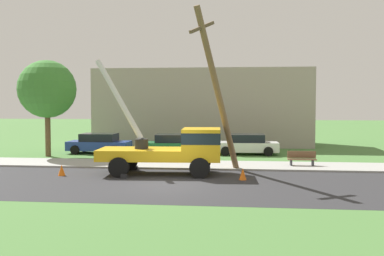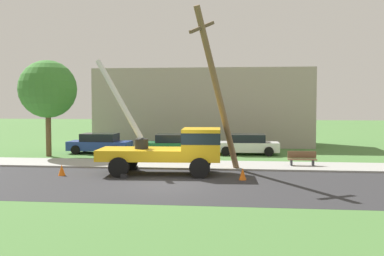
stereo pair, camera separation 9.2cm
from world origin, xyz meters
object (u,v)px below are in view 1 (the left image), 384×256
object	(u,v)px
traffic_cone_ahead	(243,174)
parked_sedan_white	(246,144)
roadside_tree_near	(47,89)
parked_sedan_blue	(99,143)
utility_truck	(176,147)
traffic_cone_behind	(62,170)
leaning_utility_pole	(217,89)
parked_sedan_green	(174,144)
park_bench	(302,159)

from	to	relation	value
traffic_cone_ahead	parked_sedan_white	size ratio (longest dim) A/B	0.13
parked_sedan_white	roadside_tree_near	size ratio (longest dim) A/B	0.69
traffic_cone_ahead	parked_sedan_blue	distance (m)	14.45
roadside_tree_near	utility_truck	bearing A→B (deg)	-34.28
utility_truck	parked_sedan_white	size ratio (longest dim) A/B	1.54
traffic_cone_behind	parked_sedan_white	bearing A→B (deg)	48.24
traffic_cone_ahead	roadside_tree_near	bearing A→B (deg)	148.60
leaning_utility_pole	parked_sedan_blue	bearing A→B (deg)	137.47
parked_sedan_blue	utility_truck	bearing A→B (deg)	-52.05
utility_truck	parked_sedan_green	xyz separation A→B (m)	(-1.43, 8.55, -0.70)
parked_sedan_white	roadside_tree_near	world-z (taller)	roadside_tree_near
traffic_cone_behind	parked_sedan_green	xyz separation A→B (m)	(4.21, 9.69, 0.43)
parked_sedan_white	park_bench	xyz separation A→B (m)	(3.09, -5.93, -0.25)
park_bench	roadside_tree_near	size ratio (longest dim) A/B	0.25
parked_sedan_blue	leaning_utility_pole	bearing A→B (deg)	-42.53
traffic_cone_behind	leaning_utility_pole	bearing A→B (deg)	12.90
leaning_utility_pole	traffic_cone_behind	bearing A→B (deg)	-167.10
leaning_utility_pole	park_bench	bearing A→B (deg)	29.86
utility_truck	parked_sedan_blue	size ratio (longest dim) A/B	1.55
parked_sedan_blue	parked_sedan_green	bearing A→B (deg)	-2.50
traffic_cone_behind	parked_sedan_blue	world-z (taller)	parked_sedan_blue
traffic_cone_ahead	leaning_utility_pole	bearing A→B (deg)	123.93
park_bench	leaning_utility_pole	bearing A→B (deg)	-150.14
leaning_utility_pole	park_bench	distance (m)	6.63
traffic_cone_behind	parked_sedan_green	world-z (taller)	parked_sedan_green
parked_sedan_green	parked_sedan_white	xyz separation A→B (m)	(5.04, 0.68, 0.00)
utility_truck	parked_sedan_blue	world-z (taller)	utility_truck
utility_truck	park_bench	bearing A→B (deg)	26.20
traffic_cone_behind	parked_sedan_green	size ratio (longest dim) A/B	0.12
leaning_utility_pole	parked_sedan_green	bearing A→B (deg)	113.71
leaning_utility_pole	parked_sedan_blue	size ratio (longest dim) A/B	1.91
utility_truck	parked_sedan_white	bearing A→B (deg)	68.63
traffic_cone_behind	utility_truck	bearing A→B (deg)	11.38
traffic_cone_ahead	parked_sedan_green	xyz separation A→B (m)	(-4.83, 9.93, 0.43)
traffic_cone_ahead	parked_sedan_green	bearing A→B (deg)	115.94
roadside_tree_near	parked_sedan_green	bearing A→B (deg)	13.11
roadside_tree_near	traffic_cone_behind	bearing A→B (deg)	-62.29
parked_sedan_blue	park_bench	xyz separation A→B (m)	(13.56, -5.49, -0.25)
traffic_cone_behind	park_bench	size ratio (longest dim) A/B	0.35
utility_truck	traffic_cone_behind	world-z (taller)	utility_truck
leaning_utility_pole	parked_sedan_green	size ratio (longest dim) A/B	1.89
traffic_cone_ahead	parked_sedan_green	size ratio (longest dim) A/B	0.12
utility_truck	parked_sedan_green	bearing A→B (deg)	99.52
park_bench	traffic_cone_behind	bearing A→B (deg)	-160.24
traffic_cone_ahead	parked_sedan_white	bearing A→B (deg)	88.86
traffic_cone_behind	roadside_tree_near	distance (m)	9.73
parked_sedan_white	roadside_tree_near	xyz separation A→B (m)	(-13.33, -2.61, 3.81)
utility_truck	roadside_tree_near	distance (m)	12.16
utility_truck	parked_sedan_white	world-z (taller)	utility_truck
traffic_cone_ahead	traffic_cone_behind	distance (m)	9.04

